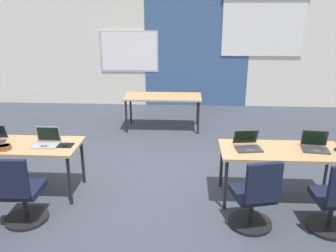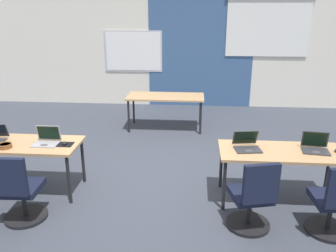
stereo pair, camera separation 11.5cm
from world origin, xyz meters
The scene contains 14 objects.
ground_plane centered at (0.00, 0.00, 0.00)m, with size 24.00×24.00×0.00m.
back_wall_assembly centered at (0.03, 4.20, 1.41)m, with size 10.00×0.27×2.80m.
desk_near_left centered at (-1.75, -0.60, 0.66)m, with size 1.60×0.70×0.72m.
desk_near_right centered at (1.75, -0.60, 0.66)m, with size 1.60×0.70×0.72m.
desk_far_center centered at (0.00, 2.20, 0.66)m, with size 1.60×0.70×0.72m.
laptop_near_left_inner centered at (-1.39, -0.60, 0.77)m, with size 0.33×0.28×0.23m.
mousepad_near_left_inner centered at (-1.13, -0.61, 0.72)m, with size 0.22×0.19×0.00m.
mouse_near_left_inner centered at (-1.13, -0.61, 0.74)m, with size 0.06×0.10×0.03m.
chair_near_left_inner centered at (-1.44, -1.36, 0.38)m, with size 0.52×0.55×0.92m.
laptop_near_right_end centered at (2.18, -0.56, 0.77)m, with size 0.36×0.31×0.24m.
chair_near_right_end centered at (2.20, -1.34, 0.38)m, with size 0.52×0.55×0.92m.
laptop_near_right_inner centered at (1.31, -0.57, 0.77)m, with size 0.37×0.36×0.22m.
chair_near_right_inner centered at (1.30, -1.30, 0.38)m, with size 0.53×0.58×0.92m.
snack_bowl centered at (-1.87, -0.79, 0.76)m, with size 0.18×0.18×0.06m.
Camera 2 is at (0.61, -4.87, 2.50)m, focal length 37.29 mm.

